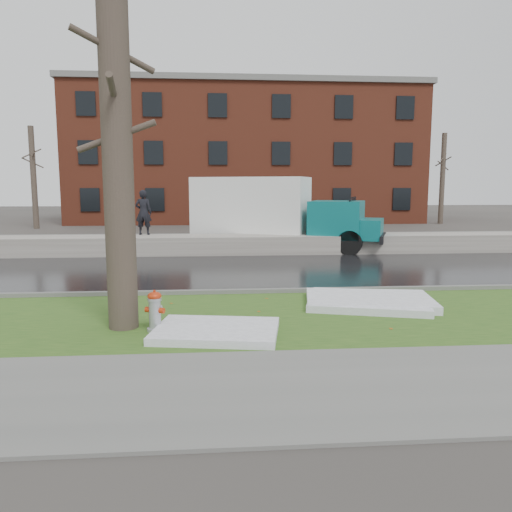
{
  "coord_description": "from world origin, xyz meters",
  "views": [
    {
      "loc": [
        -0.41,
        -11.29,
        2.71
      ],
      "look_at": [
        0.57,
        0.88,
        1.0
      ],
      "focal_mm": 35.0,
      "sensor_mm": 36.0,
      "label": 1
    }
  ],
  "objects": [
    {
      "name": "curb",
      "position": [
        0.0,
        1.0,
        0.07
      ],
      "size": [
        60.0,
        0.15,
        0.14
      ],
      "primitive_type": "cube",
      "color": "slate",
      "rests_on": "ground"
    },
    {
      "name": "bg_tree_center",
      "position": [
        -6.0,
        26.0,
        3.33
      ],
      "size": [
        1.4,
        1.62,
        6.5
      ],
      "color": "brown",
      "rests_on": "ground"
    },
    {
      "name": "ground",
      "position": [
        0.0,
        0.0,
        0.0
      ],
      "size": [
        120.0,
        120.0,
        0.0
      ],
      "primitive_type": "plane",
      "color": "#47423D",
      "rests_on": "ground"
    },
    {
      "name": "parking_lot",
      "position": [
        0.0,
        13.0,
        0.01
      ],
      "size": [
        60.0,
        9.0,
        0.03
      ],
      "primitive_type": "cube",
      "color": "slate",
      "rests_on": "ground"
    },
    {
      "name": "fire_hydrant",
      "position": [
        -1.55,
        -2.18,
        0.45
      ],
      "size": [
        0.39,
        0.36,
        0.78
      ],
      "rotation": [
        0.0,
        0.0,
        -0.37
      ],
      "color": "#A5A8AD",
      "rests_on": "verge"
    },
    {
      "name": "snow_patch_near",
      "position": [
        3.01,
        -0.49,
        0.12
      ],
      "size": [
        3.05,
        2.64,
        0.16
      ],
      "primitive_type": "cube",
      "rotation": [
        0.0,
        0.0,
        -0.28
      ],
      "color": "white",
      "rests_on": "verge"
    },
    {
      "name": "bg_tree_right",
      "position": [
        16.0,
        24.0,
        3.33
      ],
      "size": [
        1.4,
        1.62,
        6.5
      ],
      "color": "brown",
      "rests_on": "ground"
    },
    {
      "name": "brick_building",
      "position": [
        2.0,
        30.0,
        5.0
      ],
      "size": [
        26.0,
        12.0,
        10.0
      ],
      "primitive_type": "cube",
      "color": "brown",
      "rests_on": "ground"
    },
    {
      "name": "snow_patch_side",
      "position": [
        3.05,
        -0.45,
        0.13
      ],
      "size": [
        3.06,
        2.24,
        0.18
      ],
      "primitive_type": "cube",
      "rotation": [
        0.0,
        0.0,
        -0.17
      ],
      "color": "white",
      "rests_on": "verge"
    },
    {
      "name": "verge",
      "position": [
        0.0,
        -1.25,
        0.02
      ],
      "size": [
        60.0,
        4.5,
        0.04
      ],
      "primitive_type": "cube",
      "color": "#254818",
      "rests_on": "ground"
    },
    {
      "name": "snow_patch_far",
      "position": [
        -0.42,
        -2.5,
        0.11
      ],
      "size": [
        2.44,
        1.95,
        0.14
      ],
      "primitive_type": "cube",
      "rotation": [
        0.0,
        0.0,
        -0.17
      ],
      "color": "white",
      "rests_on": "verge"
    },
    {
      "name": "sidewalk",
      "position": [
        0.0,
        -5.0,
        0.03
      ],
      "size": [
        60.0,
        3.0,
        0.05
      ],
      "primitive_type": "cube",
      "color": "slate",
      "rests_on": "ground"
    },
    {
      "name": "road",
      "position": [
        0.0,
        4.5,
        0.01
      ],
      "size": [
        60.0,
        7.0,
        0.03
      ],
      "primitive_type": "cube",
      "color": "black",
      "rests_on": "ground"
    },
    {
      "name": "tree",
      "position": [
        -2.18,
        -1.88,
        3.54
      ],
      "size": [
        1.44,
        1.72,
        6.95
      ],
      "rotation": [
        0.0,
        0.0,
        -0.36
      ],
      "color": "brown",
      "rests_on": "verge"
    },
    {
      "name": "snowbank",
      "position": [
        0.0,
        8.7,
        0.38
      ],
      "size": [
        60.0,
        1.6,
        0.75
      ],
      "primitive_type": "cube",
      "color": "#A49E96",
      "rests_on": "ground"
    },
    {
      "name": "bg_tree_left",
      "position": [
        -12.0,
        22.0,
        3.33
      ],
      "size": [
        1.4,
        1.62,
        6.5
      ],
      "color": "brown",
      "rests_on": "ground"
    },
    {
      "name": "worker",
      "position": [
        -3.33,
        9.3,
        1.66
      ],
      "size": [
        0.71,
        0.5,
        1.83
      ],
      "primitive_type": "imported",
      "rotation": [
        0.0,
        0.0,
        3.04
      ],
      "color": "black",
      "rests_on": "snowbank"
    },
    {
      "name": "box_truck",
      "position": [
        2.05,
        10.07,
        1.64
      ],
      "size": [
        9.19,
        4.99,
        3.11
      ],
      "rotation": [
        0.0,
        0.0,
        -0.39
      ],
      "color": "black",
      "rests_on": "ground"
    }
  ]
}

